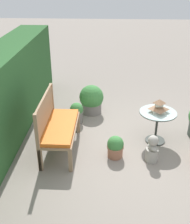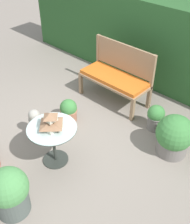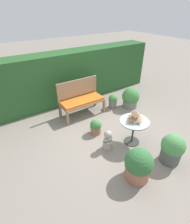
# 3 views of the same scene
# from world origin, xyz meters

# --- Properties ---
(ground) EXTENTS (30.00, 30.00, 0.00)m
(ground) POSITION_xyz_m (0.00, 0.00, 0.00)
(ground) COLOR gray
(garden_bench) EXTENTS (1.30, 0.55, 0.52)m
(garden_bench) POSITION_xyz_m (-0.10, 1.20, 0.44)
(garden_bench) COLOR #937556
(garden_bench) RESTS_ON ground
(bench_backrest) EXTENTS (1.30, 0.06, 1.05)m
(bench_backrest) POSITION_xyz_m (-0.10, 1.46, 0.74)
(bench_backrest) COLOR #937556
(bench_backrest) RESTS_ON ground
(patio_table) EXTENTS (0.68, 0.68, 0.63)m
(patio_table) POSITION_xyz_m (0.27, -0.56, 0.49)
(patio_table) COLOR #2D332D
(patio_table) RESTS_ON ground
(pagoda_birdhouse) EXTENTS (0.30, 0.30, 0.26)m
(pagoda_birdhouse) POSITION_xyz_m (0.27, -0.56, 0.74)
(pagoda_birdhouse) COLOR beige
(pagoda_birdhouse) RESTS_ON patio_table
(garden_bust) EXTENTS (0.28, 0.22, 0.50)m
(garden_bust) POSITION_xyz_m (-0.37, -0.41, 0.23)
(garden_bust) COLOR #A39E93
(garden_bust) RESTS_ON ground
(potted_plant_bench_left) EXTENTS (0.30, 0.30, 0.41)m
(potted_plant_bench_left) POSITION_xyz_m (-0.28, 0.22, 0.20)
(potted_plant_bench_left) COLOR #9E664C
(potted_plant_bench_left) RESTS_ON ground
(potted_plant_hedge_corner) EXTENTS (0.55, 0.55, 0.66)m
(potted_plant_hedge_corner) POSITION_xyz_m (1.42, 0.74, 0.32)
(potted_plant_hedge_corner) COLOR slate
(potted_plant_hedge_corner) RESTS_ON ground
(potted_plant_table_near) EXTENTS (0.29, 0.29, 0.45)m
(potted_plant_table_near) POSITION_xyz_m (0.93, 1.03, 0.24)
(potted_plant_table_near) COLOR slate
(potted_plant_table_near) RESTS_ON ground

